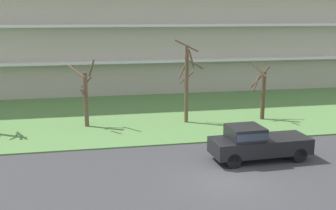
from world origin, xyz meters
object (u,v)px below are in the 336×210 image
(tree_center, at_px, (187,80))
(tree_right, at_px, (262,92))
(pickup_black_near_left, at_px, (256,142))
(tree_left, at_px, (86,95))

(tree_center, xyz_separation_m, tree_right, (5.75, -0.12, -1.05))
(tree_center, relative_size, pickup_black_near_left, 1.12)
(tree_right, bearing_deg, tree_left, 178.12)
(tree_center, distance_m, pickup_black_near_left, 8.86)
(pickup_black_near_left, bearing_deg, tree_left, -46.43)
(tree_right, bearing_deg, tree_center, 178.76)
(tree_left, height_order, tree_right, tree_left)
(tree_left, distance_m, tree_center, 7.22)
(tree_left, bearing_deg, tree_center, -2.39)
(tree_center, height_order, tree_right, tree_center)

